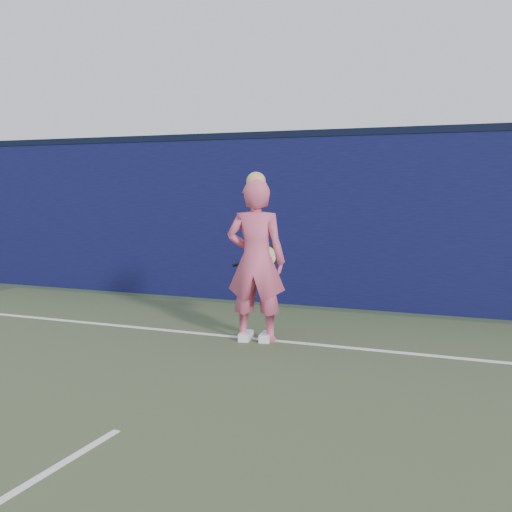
% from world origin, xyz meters
% --- Properties ---
extents(ground, '(80.00, 80.00, 0.00)m').
position_xyz_m(ground, '(0.00, 0.00, 0.00)').
color(ground, '#2B3E26').
rests_on(ground, ground).
extents(backstop_wall, '(24.00, 0.40, 2.50)m').
position_xyz_m(backstop_wall, '(0.00, 6.50, 1.25)').
color(backstop_wall, '#0C0D35').
rests_on(backstop_wall, ground).
extents(wall_cap, '(24.00, 0.42, 0.10)m').
position_xyz_m(wall_cap, '(0.00, 6.50, 2.55)').
color(wall_cap, black).
rests_on(wall_cap, backstop_wall).
extents(player, '(0.74, 0.55, 1.94)m').
position_xyz_m(player, '(-0.12, 3.95, 0.94)').
color(player, '#D35276').
rests_on(player, ground).
extents(racket, '(0.51, 0.32, 0.30)m').
position_xyz_m(racket, '(-0.21, 4.43, 0.92)').
color(racket, black).
rests_on(racket, ground).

